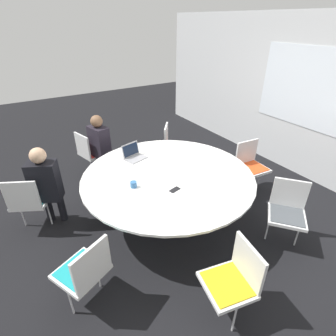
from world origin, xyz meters
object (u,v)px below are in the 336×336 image
chair_1 (28,199)px  chair_2 (85,269)px  chair_0 (90,151)px  chair_6 (173,143)px  chair_5 (250,163)px  coffee_cup (134,184)px  laptop (133,155)px  person_1 (46,182)px  cell_phone (175,190)px  chair_3 (234,278)px  person_0 (100,143)px  chair_4 (288,209)px

chair_1 → chair_2: size_ratio=1.00×
chair_0 → chair_6: 1.52m
chair_5 → chair_1: bearing=-9.6°
coffee_cup → chair_1: bearing=-125.0°
chair_0 → laptop: bearing=3.4°
chair_1 → coffee_cup: 1.44m
chair_0 → person_1: person_1 is taller
laptop → cell_phone: bearing=-101.7°
chair_3 → person_1: person_1 is taller
person_0 → person_1: same height
chair_0 → laptop: size_ratio=2.42×
chair_4 → person_0: (-2.71, -1.44, 0.20)m
chair_1 → chair_6: same height
person_1 → chair_5: bearing=11.7°
chair_1 → person_0: (-0.78, 1.28, 0.20)m
chair_4 → chair_3: bearing=66.9°
chair_2 → chair_6: (-1.99, 2.27, 0.00)m
chair_4 → person_0: size_ratio=0.71×
chair_6 → person_1: bearing=-39.6°
chair_5 → chair_6: same height
chair_0 → coffee_cup: size_ratio=10.45×
coffee_cup → chair_2: bearing=-51.0°
laptop → chair_2: bearing=-145.2°
coffee_cup → cell_phone: bearing=50.9°
chair_1 → laptop: 1.53m
coffee_cup → cell_phone: coffee_cup is taller
chair_0 → chair_1: 1.51m
chair_2 → person_0: bearing=41.7°
chair_4 → chair_1: bearing=15.0°
person_0 → chair_4: bearing=13.1°
chair_1 → chair_5: bearing=12.3°
chair_0 → chair_3: bearing=-9.7°
chair_0 → chair_5: bearing=33.7°
chair_2 → cell_phone: 1.33m
chair_0 → chair_3: 3.32m
chair_5 → chair_0: bearing=-36.2°
chair_2 → coffee_cup: size_ratio=10.45×
laptop → cell_phone: size_ratio=2.30×
chair_2 → person_1: bearing=66.9°
person_0 → cell_phone: person_0 is taller
chair_0 → chair_5: same height
laptop → cell_phone: (1.04, 0.06, -0.05)m
chair_5 → person_0: bearing=-34.8°
laptop → cell_phone: 1.04m
chair_3 → person_0: (-3.09, -0.16, 0.20)m
person_0 → cell_phone: 1.94m
chair_1 → chair_3: same height
chair_4 → cell_phone: size_ratio=5.57×
chair_4 → person_0: bearing=-11.6°
chair_4 → chair_5: size_ratio=1.00×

